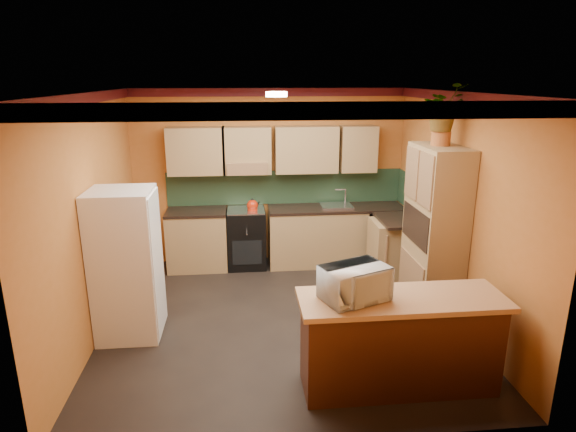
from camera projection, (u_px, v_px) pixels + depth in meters
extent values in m
plane|color=black|center=(282.00, 319.00, 5.90)|extent=(4.20, 4.20, 0.00)
cube|color=white|center=(281.00, 92.00, 5.15)|extent=(4.20, 4.20, 0.04)
cube|color=#C17333|center=(270.00, 177.00, 7.54)|extent=(4.20, 0.04, 2.70)
cube|color=#C17333|center=(306.00, 291.00, 3.52)|extent=(4.20, 0.04, 2.70)
cube|color=#C17333|center=(93.00, 218.00, 5.33)|extent=(0.04, 4.20, 2.70)
cube|color=#C17333|center=(456.00, 208.00, 5.73)|extent=(0.04, 4.20, 2.70)
cube|color=#1E3724|center=(286.00, 187.00, 7.59)|extent=(3.70, 0.02, 0.53)
cube|color=#1E3724|center=(414.00, 195.00, 7.11)|extent=(0.02, 1.40, 0.53)
cube|color=tan|center=(277.00, 150.00, 7.26)|extent=(3.10, 0.34, 0.70)
cylinder|color=white|center=(276.00, 94.00, 5.74)|extent=(0.26, 0.26, 0.06)
cube|color=tan|center=(287.00, 238.00, 7.52)|extent=(3.65, 0.60, 0.88)
cube|color=black|center=(287.00, 209.00, 7.40)|extent=(3.65, 0.62, 0.04)
cube|color=black|center=(247.00, 238.00, 7.46)|extent=(0.58, 0.58, 0.91)
cube|color=silver|center=(336.00, 206.00, 7.46)|extent=(0.48, 0.40, 0.03)
cube|color=tan|center=(399.00, 251.00, 6.96)|extent=(0.60, 0.80, 0.88)
cube|color=black|center=(401.00, 220.00, 6.83)|extent=(0.62, 0.80, 0.04)
cube|color=white|center=(126.00, 264.00, 5.35)|extent=(0.68, 0.66, 1.70)
cube|color=tan|center=(434.00, 233.00, 5.79)|extent=(0.48, 0.90, 2.10)
cylinder|color=#AB5929|center=(441.00, 138.00, 5.52)|extent=(0.22, 0.22, 0.16)
imported|color=tan|center=(444.00, 107.00, 5.42)|extent=(0.60, 0.56, 0.54)
cube|color=#502412|center=(399.00, 345.00, 4.51)|extent=(1.80, 0.55, 0.88)
cube|color=tan|center=(402.00, 300.00, 4.38)|extent=(1.90, 0.65, 0.05)
imported|color=white|center=(355.00, 283.00, 4.29)|extent=(0.68, 0.57, 0.32)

